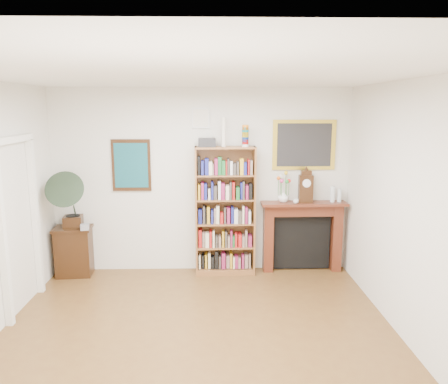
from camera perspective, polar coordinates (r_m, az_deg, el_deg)
name	(u,v)px	position (r m, az deg, el deg)	size (l,w,h in m)	color
room	(195,224)	(4.21, -3.84, -4.22)	(4.51, 5.01, 2.81)	brown
door_casing	(19,211)	(5.91, -25.24, -2.22)	(0.08, 1.02, 2.17)	white
teal_poster	(131,165)	(6.71, -12.02, 3.43)	(0.58, 0.04, 0.78)	black
small_picture	(201,118)	(6.54, -3.06, 9.62)	(0.26, 0.04, 0.30)	white
gilt_painting	(304,145)	(6.70, 10.41, 6.07)	(0.95, 0.04, 0.75)	gold
bookshelf	(225,204)	(6.54, 0.13, -1.54)	(0.90, 0.34, 2.24)	brown
side_cabinet	(74,251)	(7.01, -18.99, -7.32)	(0.55, 0.40, 0.75)	black
fireplace	(302,230)	(6.86, 10.18, -4.94)	(1.30, 0.32, 1.10)	#4A1E11
gramophone	(68,196)	(6.70, -19.70, -0.54)	(0.62, 0.73, 0.87)	black
cd_stack	(85,227)	(6.70, -17.72, -4.38)	(0.12, 0.12, 0.08)	#AEAEBA
mantel_clock	(306,187)	(6.65, 10.63, 0.61)	(0.21, 0.12, 0.48)	black
flower_vase	(283,197)	(6.65, 7.75, -0.61)	(0.16, 0.16, 0.17)	white
teacup	(296,201)	(6.59, 9.36, -1.20)	(0.09, 0.09, 0.07)	silver
bottle_left	(333,194)	(6.80, 13.99, -0.27)	(0.07, 0.07, 0.24)	silver
bottle_right	(339,195)	(6.83, 14.85, -0.43)	(0.06, 0.06, 0.20)	silver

